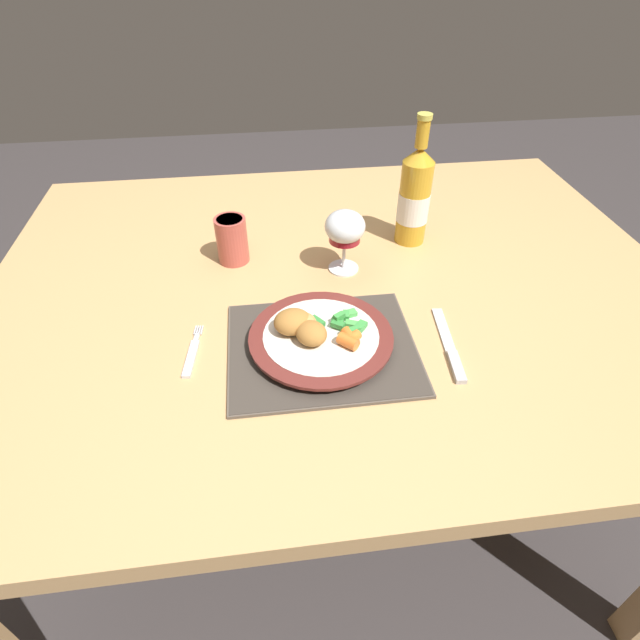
% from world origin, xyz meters
% --- Properties ---
extents(ground_plane, '(6.00, 6.00, 0.00)m').
position_xyz_m(ground_plane, '(0.00, 0.00, 0.00)').
color(ground_plane, '#383333').
extents(dining_table, '(1.38, 1.07, 0.74)m').
position_xyz_m(dining_table, '(0.00, 0.00, 0.66)').
color(dining_table, tan).
rests_on(dining_table, ground).
extents(placemat, '(0.32, 0.26, 0.01)m').
position_xyz_m(placemat, '(-0.05, -0.20, 0.74)').
color(placemat, brown).
rests_on(placemat, dining_table).
extents(dinner_plate, '(0.24, 0.24, 0.02)m').
position_xyz_m(dinner_plate, '(-0.06, -0.19, 0.76)').
color(dinner_plate, silver).
rests_on(dinner_plate, placemat).
extents(breaded_croquettes, '(0.10, 0.10, 0.04)m').
position_xyz_m(breaded_croquettes, '(-0.09, -0.19, 0.78)').
color(breaded_croquettes, tan).
rests_on(breaded_croquettes, dinner_plate).
extents(green_beans_pile, '(0.10, 0.07, 0.02)m').
position_xyz_m(green_beans_pile, '(-0.01, -0.17, 0.77)').
color(green_beans_pile, '#4CA84C').
rests_on(green_beans_pile, dinner_plate).
extents(glazed_carrots, '(0.04, 0.05, 0.02)m').
position_xyz_m(glazed_carrots, '(-0.01, -0.22, 0.78)').
color(glazed_carrots, orange).
rests_on(glazed_carrots, dinner_plate).
extents(fork, '(0.03, 0.13, 0.01)m').
position_xyz_m(fork, '(-0.27, -0.19, 0.74)').
color(fork, silver).
rests_on(fork, dining_table).
extents(table_knife, '(0.04, 0.19, 0.01)m').
position_xyz_m(table_knife, '(0.16, -0.23, 0.74)').
color(table_knife, silver).
rests_on(table_knife, dining_table).
extents(wine_glass, '(0.08, 0.08, 0.13)m').
position_xyz_m(wine_glass, '(0.02, 0.03, 0.83)').
color(wine_glass, silver).
rests_on(wine_glass, dining_table).
extents(bottle, '(0.07, 0.07, 0.27)m').
position_xyz_m(bottle, '(0.19, 0.13, 0.84)').
color(bottle, gold).
rests_on(bottle, dining_table).
extents(drinking_cup, '(0.06, 0.06, 0.10)m').
position_xyz_m(drinking_cup, '(-0.20, 0.10, 0.79)').
color(drinking_cup, '#B24C42').
rests_on(drinking_cup, dining_table).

